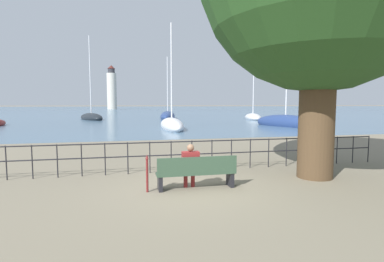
{
  "coord_description": "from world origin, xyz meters",
  "views": [
    {
      "loc": [
        -1.87,
        -7.78,
        2.29
      ],
      "look_at": [
        0.0,
        0.5,
        1.53
      ],
      "focal_mm": 28.0,
      "sensor_mm": 36.0,
      "label": 1
    }
  ],
  "objects": [
    {
      "name": "sailboat_1",
      "position": [
        2.42,
        19.84,
        0.33
      ],
      "size": [
        1.96,
        8.01,
        10.1
      ],
      "rotation": [
        0.0,
        0.0,
        -0.01
      ],
      "color": "silver",
      "rests_on": "ground_plane"
    },
    {
      "name": "harbor_lighthouse",
      "position": [
        -7.16,
        129.85,
        8.98
      ],
      "size": [
        4.15,
        4.15,
        19.3
      ],
      "color": "beige",
      "rests_on": "ground_plane"
    },
    {
      "name": "sailboat_0",
      "position": [
        4.81,
        39.35,
        0.36
      ],
      "size": [
        3.93,
        8.71,
        10.15
      ],
      "rotation": [
        0.0,
        0.0,
        -0.21
      ],
      "color": "navy",
      "rests_on": "ground_plane"
    },
    {
      "name": "sailboat_2",
      "position": [
        17.1,
        34.35,
        0.33
      ],
      "size": [
        3.84,
        7.56,
        12.59
      ],
      "rotation": [
        0.0,
        0.0,
        -0.25
      ],
      "color": "silver",
      "rests_on": "ground_plane"
    },
    {
      "name": "seated_person_left",
      "position": [
        -0.16,
        0.01,
        0.67
      ],
      "size": [
        0.46,
        0.35,
        1.22
      ],
      "color": "maroon",
      "rests_on": "ground_plane"
    },
    {
      "name": "park_bench",
      "position": [
        0.0,
        -0.07,
        0.45
      ],
      "size": [
        2.17,
        0.45,
        0.9
      ],
      "color": "#334C38",
      "rests_on": "ground_plane"
    },
    {
      "name": "closed_umbrella",
      "position": [
        -1.33,
        -0.07,
        0.55
      ],
      "size": [
        0.09,
        0.09,
        0.99
      ],
      "color": "maroon",
      "rests_on": "ground_plane"
    },
    {
      "name": "harbor_water",
      "position": [
        0.0,
        161.21,
        0.0
      ],
      "size": [
        600.0,
        300.0,
        0.01
      ],
      "color": "slate",
      "rests_on": "ground_plane"
    },
    {
      "name": "ground_plane",
      "position": [
        0.0,
        0.0,
        0.0
      ],
      "size": [
        1000.0,
        1000.0,
        0.0
      ],
      "primitive_type": "plane",
      "color": "#7A705B"
    },
    {
      "name": "promenade_railing",
      "position": [
        -0.0,
        2.11,
        0.69
      ],
      "size": [
        15.09,
        0.04,
        1.05
      ],
      "color": "black",
      "rests_on": "ground_plane"
    },
    {
      "name": "sailboat_5",
      "position": [
        -6.68,
        38.7,
        0.34
      ],
      "size": [
        4.97,
        7.66,
        12.6
      ],
      "rotation": [
        0.0,
        0.0,
        0.4
      ],
      "color": "black",
      "rests_on": "ground_plane"
    },
    {
      "name": "sailboat_4",
      "position": [
        14.3,
        20.09,
        0.38
      ],
      "size": [
        4.3,
        8.04,
        9.65
      ],
      "rotation": [
        0.0,
        0.0,
        0.34
      ],
      "color": "navy",
      "rests_on": "ground_plane"
    }
  ]
}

